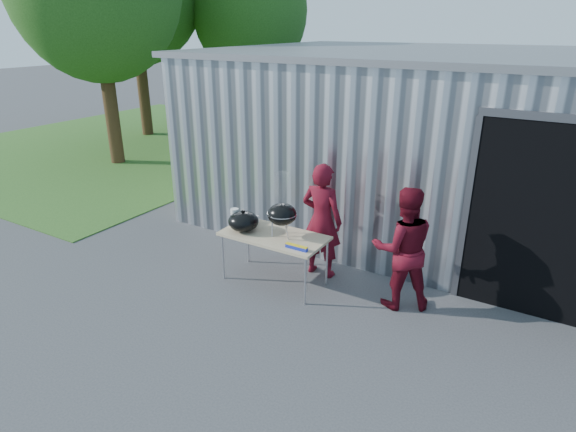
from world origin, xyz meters
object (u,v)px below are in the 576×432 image
Objects in this scene: kettle_grill at (282,208)px; folding_table at (274,237)px; person_cook at (322,221)px; person_bystander at (403,248)px.

folding_table is at bearing -173.85° from kettle_grill.
folding_table is 0.75m from person_cook.
person_bystander is at bearing 10.99° from folding_table.
person_cook is at bearing 59.23° from kettle_grill.
kettle_grill reaches higher than folding_table.
folding_table is 0.48m from kettle_grill.
person_cook is at bearing 51.22° from folding_table.
person_bystander is (1.30, -0.23, -0.03)m from person_cook.
folding_table is 1.61× the size of kettle_grill.
person_cook reaches higher than person_bystander.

